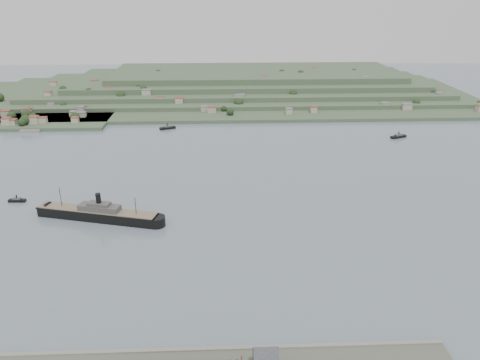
{
  "coord_description": "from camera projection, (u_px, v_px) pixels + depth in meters",
  "views": [
    {
      "loc": [
        10.64,
        -313.75,
        152.47
      ],
      "look_at": [
        24.93,
        30.0,
        9.54
      ],
      "focal_mm": 35.0,
      "sensor_mm": 36.0,
      "label": 1
    }
  ],
  "objects": [
    {
      "name": "steamship",
      "position": [
        95.0,
        213.0,
        329.32
      ],
      "size": [
        98.52,
        35.97,
        24.07
      ],
      "color": "black",
      "rests_on": "ground"
    },
    {
      "name": "far_peninsula",
      "position": [
        232.0,
        87.0,
        706.8
      ],
      "size": [
        760.0,
        309.0,
        30.0
      ],
      "color": "#3D5136",
      "rests_on": "ground"
    },
    {
      "name": "ferry_east",
      "position": [
        398.0,
        136.0,
        507.49
      ],
      "size": [
        19.14,
        12.18,
        6.99
      ],
      "color": "black",
      "rests_on": "ground"
    },
    {
      "name": "tugboat",
      "position": [
        17.0,
        200.0,
        356.72
      ],
      "size": [
        13.0,
        3.93,
        5.8
      ],
      "color": "black",
      "rests_on": "ground"
    },
    {
      "name": "ground",
      "position": [
        208.0,
        208.0,
        347.58
      ],
      "size": [
        1400.0,
        1400.0,
        0.0
      ],
      "primitive_type": "plane",
      "color": "slate",
      "rests_on": "ground"
    },
    {
      "name": "ferry_west",
      "position": [
        168.0,
        128.0,
        538.65
      ],
      "size": [
        18.91,
        11.33,
        6.86
      ],
      "color": "black",
      "rests_on": "ground"
    }
  ]
}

